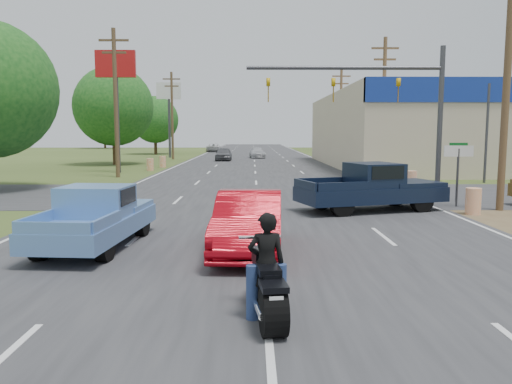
{
  "coord_description": "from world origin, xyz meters",
  "views": [
    {
      "loc": [
        -0.24,
        -6.33,
        3.02
      ],
      "look_at": [
        -0.13,
        8.27,
        1.3
      ],
      "focal_mm": 35.0,
      "sensor_mm": 36.0,
      "label": 1
    }
  ],
  "objects_px": {
    "distant_car_silver": "(257,153)",
    "motorcycle": "(267,288)",
    "blue_pickup": "(97,216)",
    "navy_pickup": "(374,187)",
    "distant_car_grey": "(224,154)",
    "distant_car_white": "(214,148)",
    "red_convertible": "(249,223)",
    "rider": "(266,269)"
  },
  "relations": [
    {
      "from": "distant_car_silver",
      "to": "rider",
      "type": "bearing_deg",
      "value": -95.02
    },
    {
      "from": "distant_car_grey",
      "to": "red_convertible",
      "type": "bearing_deg",
      "value": -86.26
    },
    {
      "from": "blue_pickup",
      "to": "distant_car_silver",
      "type": "distance_m",
      "value": 48.27
    },
    {
      "from": "navy_pickup",
      "to": "distant_car_silver",
      "type": "xyz_separation_m",
      "value": [
        -4.13,
        41.94,
        -0.32
      ]
    },
    {
      "from": "motorcycle",
      "to": "navy_pickup",
      "type": "bearing_deg",
      "value": 61.47
    },
    {
      "from": "distant_car_white",
      "to": "rider",
      "type": "bearing_deg",
      "value": 94.43
    },
    {
      "from": "blue_pickup",
      "to": "distant_car_grey",
      "type": "distance_m",
      "value": 42.09
    },
    {
      "from": "red_convertible",
      "to": "distant_car_silver",
      "type": "xyz_separation_m",
      "value": [
        0.7,
        48.77,
        -0.14
      ]
    },
    {
      "from": "red_convertible",
      "to": "blue_pickup",
      "type": "xyz_separation_m",
      "value": [
        -4.07,
        0.74,
        0.06
      ]
    },
    {
      "from": "motorcycle",
      "to": "distant_car_grey",
      "type": "xyz_separation_m",
      "value": [
        -3.41,
        47.49,
        0.19
      ]
    },
    {
      "from": "distant_car_grey",
      "to": "distant_car_silver",
      "type": "bearing_deg",
      "value": 57.13
    },
    {
      "from": "blue_pickup",
      "to": "distant_car_white",
      "type": "height_order",
      "value": "blue_pickup"
    },
    {
      "from": "motorcycle",
      "to": "rider",
      "type": "bearing_deg",
      "value": 90.0
    },
    {
      "from": "red_convertible",
      "to": "blue_pickup",
      "type": "distance_m",
      "value": 4.14
    },
    {
      "from": "red_convertible",
      "to": "navy_pickup",
      "type": "xyz_separation_m",
      "value": [
        4.83,
        6.83,
        0.18
      ]
    },
    {
      "from": "motorcycle",
      "to": "distant_car_white",
      "type": "xyz_separation_m",
      "value": [
        -6.49,
        73.61,
        0.13
      ]
    },
    {
      "from": "blue_pickup",
      "to": "navy_pickup",
      "type": "relative_size",
      "value": 0.84
    },
    {
      "from": "red_convertible",
      "to": "distant_car_grey",
      "type": "xyz_separation_m",
      "value": [
        -3.09,
        42.82,
        -0.03
      ]
    },
    {
      "from": "red_convertible",
      "to": "distant_car_silver",
      "type": "height_order",
      "value": "red_convertible"
    },
    {
      "from": "red_convertible",
      "to": "motorcycle",
      "type": "relative_size",
      "value": 1.92
    },
    {
      "from": "rider",
      "to": "red_convertible",
      "type": "bearing_deg",
      "value": -93.28
    },
    {
      "from": "red_convertible",
      "to": "rider",
      "type": "height_order",
      "value": "rider"
    },
    {
      "from": "motorcycle",
      "to": "blue_pickup",
      "type": "relative_size",
      "value": 0.48
    },
    {
      "from": "rider",
      "to": "blue_pickup",
      "type": "distance_m",
      "value": 6.91
    },
    {
      "from": "red_convertible",
      "to": "motorcycle",
      "type": "bearing_deg",
      "value": -83.16
    },
    {
      "from": "motorcycle",
      "to": "distant_car_silver",
      "type": "bearing_deg",
      "value": 82.48
    },
    {
      "from": "motorcycle",
      "to": "blue_pickup",
      "type": "distance_m",
      "value": 6.97
    },
    {
      "from": "distant_car_white",
      "to": "distant_car_silver",
      "type": "bearing_deg",
      "value": 108.2
    },
    {
      "from": "red_convertible",
      "to": "distant_car_silver",
      "type": "bearing_deg",
      "value": 92.13
    },
    {
      "from": "blue_pickup",
      "to": "rider",
      "type": "bearing_deg",
      "value": -46.15
    },
    {
      "from": "distant_car_silver",
      "to": "motorcycle",
      "type": "bearing_deg",
      "value": -95.01
    },
    {
      "from": "distant_car_silver",
      "to": "blue_pickup",
      "type": "bearing_deg",
      "value": -100.27
    },
    {
      "from": "red_convertible",
      "to": "distant_car_grey",
      "type": "distance_m",
      "value": 42.93
    },
    {
      "from": "distant_car_grey",
      "to": "distant_car_white",
      "type": "height_order",
      "value": "distant_car_grey"
    },
    {
      "from": "motorcycle",
      "to": "distant_car_silver",
      "type": "xyz_separation_m",
      "value": [
        0.38,
        53.44,
        0.08
      ]
    },
    {
      "from": "distant_car_silver",
      "to": "distant_car_white",
      "type": "height_order",
      "value": "distant_car_white"
    },
    {
      "from": "distant_car_grey",
      "to": "distant_car_silver",
      "type": "relative_size",
      "value": 0.99
    },
    {
      "from": "motorcycle",
      "to": "navy_pickup",
      "type": "relative_size",
      "value": 0.4
    },
    {
      "from": "red_convertible",
      "to": "motorcycle",
      "type": "distance_m",
      "value": 4.69
    },
    {
      "from": "distant_car_grey",
      "to": "navy_pickup",
      "type": "bearing_deg",
      "value": -77.98
    },
    {
      "from": "navy_pickup",
      "to": "distant_car_white",
      "type": "height_order",
      "value": "navy_pickup"
    },
    {
      "from": "navy_pickup",
      "to": "distant_car_white",
      "type": "relative_size",
      "value": 1.25
    }
  ]
}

